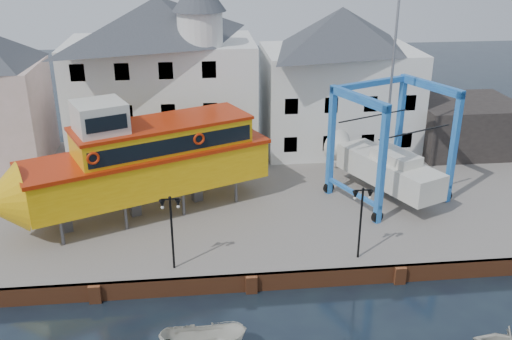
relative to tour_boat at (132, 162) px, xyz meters
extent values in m
plane|color=black|center=(6.53, -7.68, -4.57)|extent=(140.00, 140.00, 0.00)
cube|color=slate|center=(6.53, 3.32, -4.07)|extent=(44.00, 22.00, 1.00)
cube|color=brown|center=(6.53, -7.56, -4.07)|extent=(44.00, 0.25, 1.00)
cube|color=brown|center=(-1.47, -7.73, -4.07)|extent=(0.60, 0.36, 1.00)
cube|color=brown|center=(6.53, -7.73, -4.07)|extent=(0.60, 0.36, 1.00)
cube|color=brown|center=(14.53, -7.73, -4.07)|extent=(0.60, 0.36, 1.00)
cube|color=white|center=(1.53, 10.82, 0.93)|extent=(14.00, 8.00, 9.00)
pyramid|color=#30363D|center=(1.53, 10.82, 7.03)|extent=(14.00, 8.00, 3.20)
cube|color=black|center=(-3.97, 6.86, -1.97)|extent=(1.00, 0.08, 1.20)
cube|color=black|center=(-0.97, 6.86, -1.97)|extent=(1.00, 0.08, 1.20)
cube|color=black|center=(2.03, 6.86, -1.97)|extent=(1.00, 0.08, 1.20)
cube|color=black|center=(5.03, 6.86, -1.97)|extent=(1.00, 0.08, 1.20)
cube|color=black|center=(-3.97, 6.86, 1.03)|extent=(1.00, 0.08, 1.20)
cube|color=black|center=(-0.97, 6.86, 1.03)|extent=(1.00, 0.08, 1.20)
cube|color=black|center=(2.03, 6.86, 1.03)|extent=(1.00, 0.08, 1.20)
cube|color=black|center=(5.03, 6.86, 1.03)|extent=(1.00, 0.08, 1.20)
cube|color=black|center=(-3.97, 6.86, 4.03)|extent=(1.00, 0.08, 1.20)
cube|color=black|center=(-0.97, 6.86, 4.03)|extent=(1.00, 0.08, 1.20)
cube|color=black|center=(2.03, 6.86, 4.03)|extent=(1.00, 0.08, 1.20)
cube|color=black|center=(5.03, 6.86, 4.03)|extent=(1.00, 0.08, 1.20)
cylinder|color=white|center=(4.53, 8.42, 6.63)|extent=(3.20, 3.20, 2.40)
cube|color=white|center=(15.53, 11.32, 0.43)|extent=(12.00, 8.00, 8.00)
pyramid|color=#30363D|center=(15.53, 11.32, 6.03)|extent=(12.00, 8.00, 3.20)
cube|color=black|center=(11.03, 7.36, -1.97)|extent=(1.00, 0.08, 1.20)
cube|color=black|center=(14.03, 7.36, -1.97)|extent=(1.00, 0.08, 1.20)
cube|color=black|center=(17.03, 7.36, -1.97)|extent=(1.00, 0.08, 1.20)
cube|color=black|center=(20.03, 7.36, -1.97)|extent=(1.00, 0.08, 1.20)
cube|color=black|center=(11.03, 7.36, 1.03)|extent=(1.00, 0.08, 1.20)
cube|color=black|center=(14.03, 7.36, 1.03)|extent=(1.00, 0.08, 1.20)
cube|color=black|center=(17.03, 7.36, 1.03)|extent=(1.00, 0.08, 1.20)
cube|color=black|center=(20.03, 7.36, 1.03)|extent=(1.00, 0.08, 1.20)
cube|color=black|center=(25.53, 9.32, -1.57)|extent=(8.00, 7.00, 4.00)
cylinder|color=black|center=(2.53, -6.48, -1.57)|extent=(0.12, 0.12, 4.00)
cube|color=black|center=(2.53, -6.48, 0.48)|extent=(0.90, 0.06, 0.06)
sphere|color=black|center=(2.53, -6.48, 0.55)|extent=(0.16, 0.16, 0.16)
cone|color=black|center=(2.13, -6.48, 0.21)|extent=(0.32, 0.32, 0.45)
sphere|color=beige|center=(2.13, -6.48, 0.03)|extent=(0.18, 0.18, 0.18)
cone|color=black|center=(2.93, -6.48, 0.21)|extent=(0.32, 0.32, 0.45)
sphere|color=beige|center=(2.93, -6.48, 0.03)|extent=(0.18, 0.18, 0.18)
cylinder|color=black|center=(12.53, -6.48, -1.57)|extent=(0.12, 0.12, 4.00)
cube|color=black|center=(12.53, -6.48, 0.48)|extent=(0.90, 0.06, 0.06)
sphere|color=black|center=(12.53, -6.48, 0.55)|extent=(0.16, 0.16, 0.16)
cone|color=black|center=(12.13, -6.48, 0.21)|extent=(0.32, 0.32, 0.45)
sphere|color=beige|center=(12.13, -6.48, 0.03)|extent=(0.18, 0.18, 0.18)
cone|color=black|center=(12.93, -6.48, 0.21)|extent=(0.32, 0.32, 0.45)
sphere|color=beige|center=(12.93, -6.48, 0.03)|extent=(0.18, 0.18, 0.18)
cylinder|color=#59595E|center=(-3.83, -3.30, -2.77)|extent=(0.26, 0.26, 1.60)
cylinder|color=#59595E|center=(-5.02, -0.57, -2.77)|extent=(0.26, 0.26, 1.60)
cylinder|color=#59595E|center=(-0.42, -1.81, -2.77)|extent=(0.26, 0.26, 1.60)
cylinder|color=#59595E|center=(-1.61, 0.92, -2.77)|extent=(0.26, 0.26, 1.60)
cylinder|color=#59595E|center=(2.99, -0.32, -2.77)|extent=(0.26, 0.26, 1.60)
cylinder|color=#59595E|center=(1.80, 2.41, -2.77)|extent=(0.26, 0.26, 1.60)
cylinder|color=#59595E|center=(6.41, 1.18, -2.77)|extent=(0.26, 0.26, 1.60)
cylinder|color=#59595E|center=(5.21, 3.91, -2.77)|extent=(0.26, 0.26, 1.60)
cube|color=#59595E|center=(-3.94, -1.72, -2.77)|extent=(0.80, 0.74, 1.60)
cube|color=#59595E|center=(-0.04, -0.02, -2.77)|extent=(0.80, 0.74, 1.60)
cube|color=#59595E|center=(3.86, 1.69, -2.77)|extent=(0.80, 0.74, 1.60)
cube|color=#D79708|center=(0.94, 0.41, -0.81)|extent=(15.27, 9.67, 2.34)
cone|color=#D79708|center=(-6.96, -3.04, -0.81)|extent=(3.76, 4.64, 4.04)
cube|color=#A92306|center=(0.94, 0.41, 0.47)|extent=(15.63, 9.95, 0.23)
cube|color=#D79708|center=(1.91, 0.84, 1.21)|extent=(11.20, 7.57, 1.70)
cube|color=black|center=(2.65, -0.85, 1.27)|extent=(9.38, 4.14, 0.96)
cube|color=black|center=(1.17, 2.52, 1.27)|extent=(9.38, 4.14, 0.96)
cube|color=#A92306|center=(1.91, 0.84, 2.16)|extent=(11.43, 7.76, 0.19)
cube|color=beige|center=(-1.50, -0.65, 3.03)|extent=(3.64, 3.64, 1.94)
cube|color=black|center=(-0.94, -1.95, 3.12)|extent=(2.15, 0.99, 0.85)
torus|color=#A92306|center=(-1.72, -2.81, 1.43)|extent=(0.74, 0.43, 0.74)
torus|color=#A92306|center=(4.13, -0.25, 1.43)|extent=(0.74, 0.43, 0.74)
cube|color=#1742A3|center=(14.79, -2.62, 0.15)|extent=(0.49, 0.49, 7.44)
cylinder|color=black|center=(14.79, -2.62, -3.20)|extent=(0.79, 0.54, 0.74)
cube|color=#1742A3|center=(12.79, 1.90, 0.15)|extent=(0.49, 0.49, 7.44)
cylinder|color=black|center=(12.79, 1.90, -3.20)|extent=(0.79, 0.54, 0.74)
cube|color=#1742A3|center=(20.28, -0.19, 0.15)|extent=(0.49, 0.49, 7.44)
cylinder|color=black|center=(20.28, -0.19, -3.20)|extent=(0.79, 0.54, 0.74)
cube|color=#1742A3|center=(18.28, 4.33, 0.15)|extent=(0.49, 0.49, 7.44)
cylinder|color=black|center=(18.28, 4.33, -3.20)|extent=(0.79, 0.54, 0.74)
cube|color=#1742A3|center=(13.79, -0.36, 3.68)|extent=(2.49, 5.01, 0.52)
cube|color=#1742A3|center=(13.79, -0.36, -2.51)|extent=(2.39, 4.97, 0.22)
cube|color=#1742A3|center=(19.28, 2.07, 3.68)|extent=(2.49, 5.01, 0.52)
cube|color=#1742A3|center=(19.28, 2.07, -2.51)|extent=(2.39, 4.97, 0.22)
cube|color=#1742A3|center=(15.53, 3.12, 3.68)|extent=(5.98, 2.92, 0.37)
cube|color=beige|center=(16.54, 0.86, -1.66)|extent=(5.47, 8.28, 1.70)
cone|color=beige|center=(14.62, 5.18, -1.66)|extent=(2.92, 2.55, 2.45)
cube|color=#59595E|center=(16.54, 0.86, -2.88)|extent=(1.01, 1.85, 0.74)
cube|color=beige|center=(16.75, 0.37, -0.49)|extent=(2.85, 3.61, 0.64)
cylinder|color=#99999E|center=(16.32, 1.34, 5.04)|extent=(0.21, 0.21, 11.69)
cube|color=black|center=(17.31, -0.89, 1.61)|extent=(5.33, 2.45, 0.05)
cube|color=black|center=(15.76, 2.61, 1.61)|extent=(5.33, 2.45, 0.05)
camera|label=1|loc=(4.08, -32.73, 12.92)|focal=40.00mm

